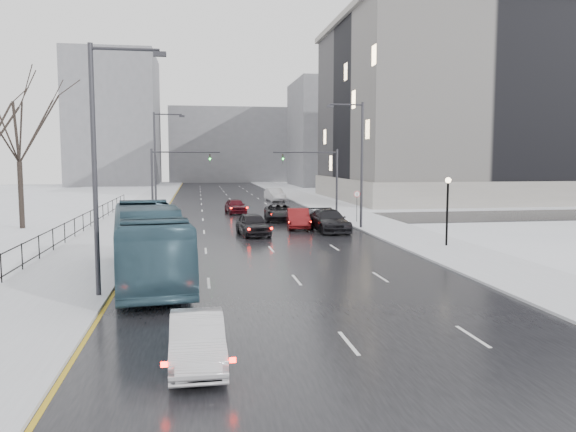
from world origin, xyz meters
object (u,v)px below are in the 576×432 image
sedan_right_cross (279,212)px  sedan_right_far (329,221)px  streetlight_r_mid (359,159)px  streetlight_l_far (157,159)px  mast_signal_right (326,175)px  lamppost_r_mid (448,201)px  no_uturn_sign (357,197)px  sedan_right_near (298,218)px  mast_signal_left (164,176)px  sedan_right_distant (275,195)px  streetlight_l_near (100,158)px  tree_park_e (23,230)px  sedan_center_near (253,224)px  bus (148,243)px  sedan_left_near (197,340)px  sedan_center_far (235,206)px

sedan_right_cross → sedan_right_far: sedan_right_far is taller
streetlight_r_mid → sedan_right_far: 5.57m
streetlight_l_far → mast_signal_right: size_ratio=1.54×
lamppost_r_mid → no_uturn_sign: lamppost_r_mid is taller
sedan_right_near → sedan_right_far: bearing=-42.5°
mast_signal_left → no_uturn_sign: (16.53, -4.00, -1.81)m
sedan_right_far → sedan_right_distant: 31.84m
streetlight_l_near → sedan_right_cross: bearing=68.0°
tree_park_e → sedan_right_near: bearing=-7.6°
tree_park_e → sedan_right_near: tree_park_e is taller
sedan_center_near → sedan_right_cross: sedan_center_near is taller
streetlight_r_mid → mast_signal_right: streetlight_r_mid is taller
streetlight_r_mid → lamppost_r_mid: (2.83, -10.00, -2.67)m
sedan_center_near → sedan_right_far: 6.14m
streetlight_l_near → sedan_right_near: streetlight_l_near is taller
streetlight_l_near → sedan_right_far: bearing=54.0°
lamppost_r_mid → sedan_right_far: size_ratio=0.75×
sedan_right_near → sedan_right_cross: (-0.72, 5.96, -0.04)m
sedan_center_near → sedan_right_distant: (6.16, 33.13, 0.04)m
no_uturn_sign → sedan_right_cross: (-6.42, 3.08, -1.51)m
tree_park_e → mast_signal_left: bearing=20.2°
tree_park_e → streetlight_l_far: (10.03, 8.00, 5.62)m
mast_signal_left → sedan_right_near: mast_signal_left is taller
bus → no_uturn_sign: bearing=45.3°
sedan_left_near → sedan_right_far: sedan_right_far is taller
streetlight_l_near → sedan_right_far: size_ratio=1.75×
mast_signal_left → sedan_center_far: (6.68, 6.35, -3.30)m
streetlight_l_far → sedan_right_near: streetlight_l_far is taller
streetlight_l_far → sedan_right_cross: 12.94m
streetlight_r_mid → sedan_right_cross: size_ratio=1.84×
lamppost_r_mid → bus: lamppost_r_mid is taller
lamppost_r_mid → sedan_right_far: (-5.50, 8.81, -2.07)m
sedan_right_near → sedan_right_far: size_ratio=0.84×
sedan_right_near → sedan_right_cross: 6.01m
no_uturn_sign → sedan_center_near: no_uturn_sign is taller
mast_signal_right → sedan_right_far: bearing=-101.3°
sedan_center_near → sedan_right_distant: 33.70m
sedan_left_near → sedan_right_near: 30.25m
mast_signal_right → bus: size_ratio=0.53×
bus → streetlight_r_mid: bearing=41.2°
lamppost_r_mid → sedan_right_distant: (-5.34, 40.65, -2.06)m
mast_signal_left → sedan_right_near: 13.24m
sedan_center_near → sedan_center_far: size_ratio=1.06×
bus → sedan_right_distant: size_ratio=2.40×
sedan_center_near → sedan_right_distant: size_ratio=0.93×
sedan_center_far → sedan_right_distant: bearing=62.5°
streetlight_r_mid → streetlight_l_near: (-16.33, -20.00, 0.00)m
streetlight_l_near → no_uturn_sign: streetlight_l_near is taller
mast_signal_left → tree_park_e: bearing=-159.8°
streetlight_l_near → sedan_right_near: size_ratio=2.07×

